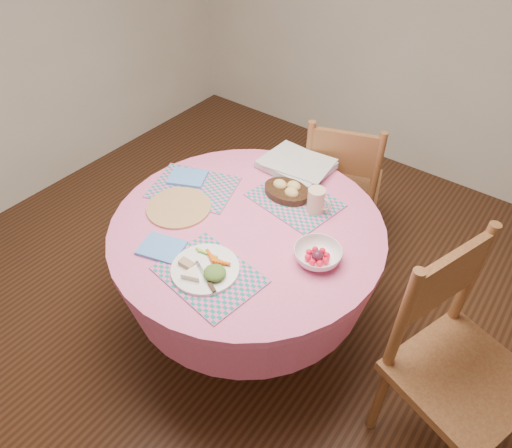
# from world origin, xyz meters

# --- Properties ---
(ground) EXTENTS (4.00, 4.00, 0.00)m
(ground) POSITION_xyz_m (0.00, 0.00, 0.00)
(ground) COLOR #331C0F
(ground) RESTS_ON ground
(dining_table) EXTENTS (1.24, 1.24, 0.75)m
(dining_table) POSITION_xyz_m (0.00, 0.00, 0.56)
(dining_table) COLOR #DD6793
(dining_table) RESTS_ON ground
(chair_right) EXTENTS (0.59, 0.61, 1.04)m
(chair_right) POSITION_xyz_m (0.98, 0.04, 0.54)
(chair_right) COLOR brown
(chair_right) RESTS_ON ground
(chair_back) EXTENTS (0.56, 0.55, 0.96)m
(chair_back) POSITION_xyz_m (0.05, 0.83, 0.50)
(chair_back) COLOR brown
(chair_back) RESTS_ON ground
(placemat_front) EXTENTS (0.44, 0.35, 0.01)m
(placemat_front) POSITION_xyz_m (0.07, -0.33, 0.75)
(placemat_front) COLOR #157771
(placemat_front) RESTS_ON dining_table
(placemat_left) EXTENTS (0.47, 0.41, 0.01)m
(placemat_left) POSITION_xyz_m (-0.38, 0.05, 0.75)
(placemat_left) COLOR #157771
(placemat_left) RESTS_ON dining_table
(placemat_back) EXTENTS (0.44, 0.36, 0.01)m
(placemat_back) POSITION_xyz_m (0.08, 0.27, 0.75)
(placemat_back) COLOR #157771
(placemat_back) RESTS_ON dining_table
(wicker_trivet) EXTENTS (0.30, 0.30, 0.01)m
(wicker_trivet) POSITION_xyz_m (-0.32, -0.10, 0.76)
(wicker_trivet) COLOR #A16B46
(wicker_trivet) RESTS_ON dining_table
(napkin_near) EXTENTS (0.21, 0.19, 0.01)m
(napkin_near) POSITION_xyz_m (-0.19, -0.34, 0.76)
(napkin_near) COLOR #5187D2
(napkin_near) RESTS_ON dining_table
(napkin_far) EXTENTS (0.22, 0.20, 0.01)m
(napkin_far) POSITION_xyz_m (-0.45, 0.09, 0.76)
(napkin_far) COLOR #5187D2
(napkin_far) RESTS_ON placemat_left
(dinner_plate) EXTENTS (0.28, 0.28, 0.05)m
(dinner_plate) POSITION_xyz_m (0.05, -0.33, 0.77)
(dinner_plate) COLOR white
(dinner_plate) RESTS_ON placemat_front
(bread_bowl) EXTENTS (0.23, 0.23, 0.08)m
(bread_bowl) POSITION_xyz_m (0.02, 0.28, 0.78)
(bread_bowl) COLOR black
(bread_bowl) RESTS_ON placemat_back
(latte_mug) EXTENTS (0.12, 0.08, 0.12)m
(latte_mug) POSITION_xyz_m (0.20, 0.26, 0.82)
(latte_mug) COLOR beige
(latte_mug) RESTS_ON placemat_back
(fruit_bowl) EXTENTS (0.23, 0.23, 0.06)m
(fruit_bowl) POSITION_xyz_m (0.37, 0.00, 0.78)
(fruit_bowl) COLOR white
(fruit_bowl) RESTS_ON dining_table
(newspaper_stack) EXTENTS (0.37, 0.29, 0.04)m
(newspaper_stack) POSITION_xyz_m (-0.06, 0.50, 0.78)
(newspaper_stack) COLOR silver
(newspaper_stack) RESTS_ON dining_table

